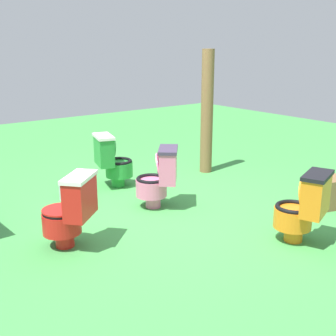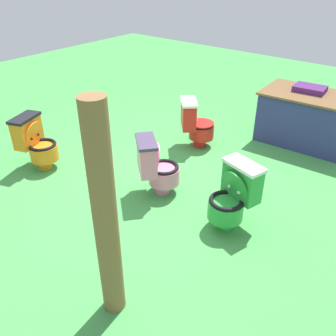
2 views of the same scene
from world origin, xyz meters
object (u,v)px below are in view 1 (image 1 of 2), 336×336
object	(u,v)px
toilet_red	(70,211)
wooden_post	(207,112)
toilet_green	(112,160)
toilet_pink	(159,177)
lemon_bucket	(68,190)
toilet_orange	(303,207)
small_crate	(330,192)

from	to	relation	value
toilet_red	wooden_post	world-z (taller)	wooden_post
toilet_green	toilet_pink	distance (m)	1.01
toilet_red	lemon_bucket	xyz separation A→B (m)	(1.27, -0.56, -0.25)
toilet_pink	lemon_bucket	size ratio (longest dim) A/B	2.63
toilet_pink	wooden_post	size ratio (longest dim) A/B	0.40
toilet_pink	toilet_red	xyz separation A→B (m)	(-0.35, 1.31, -0.00)
toilet_pink	toilet_orange	bearing A→B (deg)	-121.77
toilet_orange	lemon_bucket	xyz separation A→B (m)	(2.56, 1.26, -0.26)
small_crate	toilet_pink	bearing A→B (deg)	52.71
toilet_red	toilet_green	bearing A→B (deg)	5.53
toilet_pink	small_crate	world-z (taller)	toilet_pink
small_crate	lemon_bucket	distance (m)	3.21
toilet_pink	wooden_post	bearing A→B (deg)	-21.15
lemon_bucket	toilet_orange	bearing A→B (deg)	-153.72
toilet_orange	small_crate	distance (m)	1.19
toilet_green	wooden_post	bearing A→B (deg)	98.05
toilet_red	small_crate	distance (m)	3.07
wooden_post	toilet_red	bearing A→B (deg)	112.25
toilet_pink	lemon_bucket	distance (m)	1.21
toilet_pink	toilet_red	bearing A→B (deg)	145.58
toilet_orange	toilet_pink	bearing A→B (deg)	86.85
toilet_orange	lemon_bucket	bearing A→B (deg)	95.55
toilet_red	lemon_bucket	size ratio (longest dim) A/B	2.63
toilet_red	lemon_bucket	distance (m)	1.41
lemon_bucket	wooden_post	bearing A→B (deg)	-93.44
toilet_pink	small_crate	bearing A→B (deg)	-86.64
toilet_pink	toilet_green	bearing A→B (deg)	42.81
wooden_post	small_crate	size ratio (longest dim) A/B	5.07
toilet_orange	small_crate	size ratio (longest dim) A/B	2.02
toilet_red	small_crate	bearing A→B (deg)	-58.27
wooden_post	lemon_bucket	world-z (taller)	wooden_post
toilet_orange	wooden_post	world-z (taller)	wooden_post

